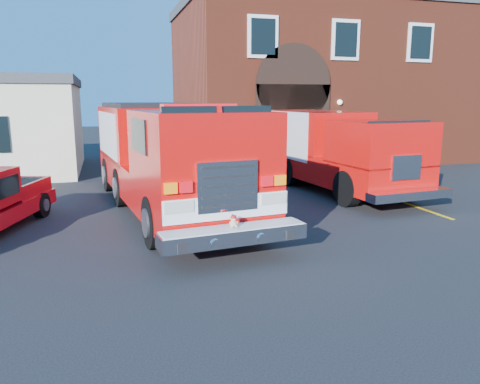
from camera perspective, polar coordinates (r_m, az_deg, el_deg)
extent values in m
plane|color=black|center=(11.94, -1.62, -5.04)|extent=(100.00, 100.00, 0.00)
cube|color=#E4B80C|center=(15.67, 21.04, -1.83)|extent=(0.12, 3.00, 0.01)
cube|color=#E4B80C|center=(18.08, 15.33, 0.20)|extent=(0.12, 3.00, 0.01)
cube|color=#E4B80C|center=(20.65, 11.00, 1.74)|extent=(0.12, 3.00, 0.01)
cube|color=maroon|center=(27.77, 9.29, 12.48)|extent=(15.00, 10.00, 8.00)
cube|color=#3A3D3F|center=(28.18, 9.58, 21.05)|extent=(15.20, 10.20, 0.50)
cube|color=black|center=(21.79, 6.45, 7.66)|extent=(3.60, 0.12, 4.00)
cylinder|color=black|center=(21.76, 6.57, 12.92)|extent=(3.60, 0.12, 3.60)
cube|color=black|center=(21.35, 2.81, 18.40)|extent=(1.40, 0.10, 1.80)
cube|color=black|center=(22.96, 12.76, 17.64)|extent=(1.40, 0.10, 1.80)
cube|color=black|center=(25.10, 21.13, 16.61)|extent=(1.40, 0.10, 1.80)
cylinder|color=black|center=(10.80, -10.35, -3.65)|extent=(0.52, 1.25, 1.21)
cylinder|color=black|center=(11.55, 1.45, -2.50)|extent=(0.52, 1.25, 1.21)
cube|color=red|center=(14.35, -8.81, 1.45)|extent=(3.89, 10.15, 0.99)
cube|color=red|center=(16.65, -11.12, 7.10)|extent=(3.30, 5.13, 1.76)
cube|color=red|center=(11.14, -4.92, 5.58)|extent=(3.14, 3.82, 1.65)
cube|color=black|center=(9.81, -2.44, 7.41)|extent=(2.41, 0.37, 1.03)
cube|color=red|center=(11.08, -5.00, 10.28)|extent=(1.79, 0.58, 0.15)
cube|color=white|center=(9.66, -1.51, -1.89)|extent=(2.74, 0.39, 0.48)
cube|color=silver|center=(9.56, -1.50, 0.67)|extent=(1.32, 0.22, 1.03)
cube|color=silver|center=(9.52, -0.81, -5.31)|extent=(3.13, 0.96, 0.31)
cube|color=#B7B7BF|center=(16.42, -15.89, 6.83)|extent=(0.51, 3.94, 1.43)
cube|color=#B7B7BF|center=(17.00, -6.52, 7.32)|extent=(0.51, 3.94, 1.43)
sphere|color=#CAB184|center=(9.45, -0.81, -3.91)|extent=(0.17, 0.17, 0.15)
sphere|color=#CAB184|center=(9.42, -0.80, -3.26)|extent=(0.14, 0.14, 0.12)
sphere|color=#CAB184|center=(9.40, -1.10, -3.01)|extent=(0.05, 0.05, 0.05)
sphere|color=#CAB184|center=(9.43, -0.57, -2.95)|extent=(0.05, 0.05, 0.05)
ellipsoid|color=red|center=(9.41, -0.82, -3.03)|extent=(0.14, 0.14, 0.07)
cylinder|color=red|center=(9.40, -0.79, -3.15)|extent=(0.16, 0.16, 0.01)
cube|color=#AD0911|center=(14.68, -26.34, 0.25)|extent=(2.12, 2.27, 0.49)
cylinder|color=black|center=(15.12, 12.96, 0.40)|extent=(0.47, 1.18, 1.15)
cylinder|color=black|center=(16.51, 19.58, 0.94)|extent=(0.47, 1.18, 1.15)
cube|color=red|center=(18.10, 10.81, 3.26)|extent=(3.36, 8.57, 0.94)
cube|color=red|center=(19.32, 8.46, 7.42)|extent=(3.07, 5.44, 1.57)
cube|color=red|center=(15.60, 16.70, 5.79)|extent=(2.83, 2.73, 1.36)
cube|color=#B7B7BF|center=(18.71, 4.92, 7.06)|extent=(0.44, 4.38, 1.78)
cube|color=#B7B7BF|center=(20.01, 11.75, 7.14)|extent=(0.44, 4.38, 1.78)
cube|color=silver|center=(14.65, 20.03, -0.35)|extent=(2.85, 0.72, 0.26)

